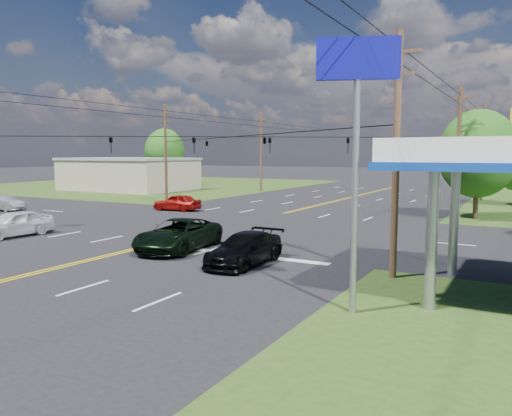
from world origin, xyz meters
The scene contains 19 objects.
ground centered at (0.00, 12.00, 0.00)m, with size 280.00×280.00×0.00m, color black.
grass_nw centered at (-35.00, 44.00, 0.00)m, with size 46.00×48.00×0.03m, color #263E13.
stop_bar centered at (5.00, 4.00, 0.00)m, with size 10.00×0.50×0.02m, color silver.
retail_nw centered at (-30.00, 34.00, 2.00)m, with size 16.00×11.00×4.00m, color tan.
pole_se centered at (13.00, 3.00, 4.92)m, with size 1.60×0.28×9.50m.
pole_nw centered at (-13.00, 21.00, 4.92)m, with size 1.60×0.28×9.50m.
pole_ne centered at (13.00, 21.00, 4.92)m, with size 1.60×0.28×9.50m.
pole_left_far centered at (-13.00, 40.00, 5.17)m, with size 1.60×0.28×10.00m.
pole_right_far centered at (13.00, 40.00, 5.17)m, with size 1.60×0.28×10.00m.
span_wire_signals centered at (0.00, 12.00, 6.00)m, with size 26.00×18.00×1.13m.
power_lines centered at (0.00, 10.00, 8.60)m, with size 26.04×100.00×0.64m.
tree_right_a centered at (14.00, 24.00, 4.87)m, with size 5.70×5.70×8.18m.
tree_far_l centered at (-32.00, 44.00, 5.19)m, with size 6.08×6.08×8.72m.
pickup_dkgreen centered at (2.03, 3.50, 0.79)m, with size 2.61×5.65×1.57m, color black.
suv_black centered at (6.65, 2.30, 0.69)m, with size 1.95×4.79×1.39m, color black.
pickup_white centered at (-9.05, 2.09, 0.77)m, with size 1.83×4.54×1.55m, color silver.
sedan_silver centered at (-21.86, 10.13, 0.67)m, with size 1.42×4.08×1.34m, color #9A9A9F.
sedan_red centered at (-9.00, 17.50, 0.71)m, with size 1.68×4.18×1.42m, color maroon.
polesign_se centered at (13.00, -2.00, 6.56)m, with size 2.34×1.14×8.26m.
Camera 1 is at (17.64, -16.48, 4.91)m, focal length 35.00 mm.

